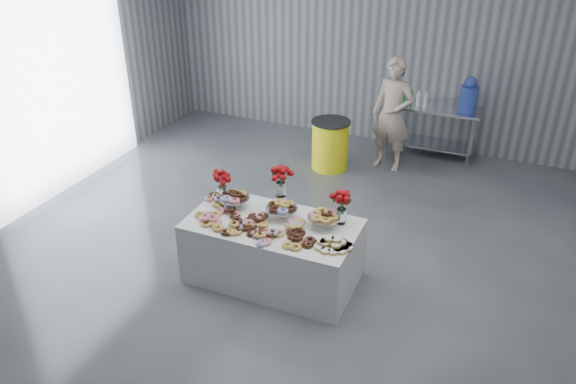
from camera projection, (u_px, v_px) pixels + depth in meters
name	position (u px, v px, depth m)	size (l,w,h in m)	color
ground	(282.00, 279.00, 6.54)	(9.00, 9.00, 0.00)	#3B3E43
room_walls	(258.00, 49.00, 5.44)	(8.04, 9.04, 4.02)	gray
display_table	(273.00, 251.00, 6.39)	(1.90, 1.00, 0.75)	white
prep_table	(432.00, 122.00, 9.24)	(1.50, 0.60, 0.90)	silver
donut_mounds	(270.00, 222.00, 6.15)	(1.80, 0.80, 0.09)	gold
cake_stand_left	(234.00, 197.00, 6.46)	(0.36, 0.36, 0.17)	silver
cake_stand_mid	(282.00, 207.00, 6.25)	(0.36, 0.36, 0.17)	silver
cake_stand_right	(324.00, 216.00, 6.08)	(0.36, 0.36, 0.17)	silver
danish_pile	(332.00, 240.00, 5.81)	(0.48, 0.48, 0.11)	silver
bouquet_left	(222.00, 178.00, 6.53)	(0.26, 0.26, 0.42)	white
bouquet_right	(342.00, 200.00, 6.07)	(0.26, 0.26, 0.42)	white
bouquet_center	(281.00, 179.00, 6.33)	(0.26, 0.26, 0.57)	silver
water_jug	(469.00, 95.00, 8.82)	(0.28, 0.28, 0.55)	blue
drink_bottles	(415.00, 98.00, 9.08)	(0.54, 0.08, 0.27)	#268C33
person	(392.00, 115.00, 8.77)	(0.66, 0.43, 1.80)	#CC8C93
trash_barrel	(330.00, 145.00, 8.98)	(0.63, 0.63, 0.80)	#FFF615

